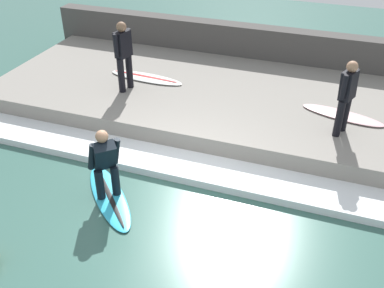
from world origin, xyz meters
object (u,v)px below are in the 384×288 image
Objects in this scene: surfboard_waiting_near at (342,115)px; surfer_waiting_far at (124,53)px; surfboard_riding at (110,197)px; surfer_waiting_near at (347,94)px; surfer_riding at (105,161)px; surfboard_waiting_far at (146,77)px.

surfboard_waiting_near is 5.11m from surfer_waiting_far.
surfboard_riding is 3.76m from surfer_waiting_far.
surfer_waiting_far reaches higher than surfboard_waiting_near.
surfer_riding is at bearing 127.60° from surfer_waiting_near.
surfer_waiting_far is (0.36, 5.00, 0.06)m from surfer_waiting_near.
surfboard_waiting_far is at bearing 77.47° from surfer_waiting_near.
surfer_riding reaches higher than surfboard_riding.
surfer_waiting_near is (2.89, -3.76, 1.36)m from surfboard_riding.
surfboard_waiting_far is at bearing 14.84° from surfer_riding.
surfer_waiting_near is at bearing -102.53° from surfboard_waiting_far.
surfer_riding is 4.11m from surfboard_waiting_far.
surfer_waiting_far reaches higher than surfer_waiting_near.
surfer_riding is 0.89× the size of surfer_waiting_near.
surfboard_waiting_far is at bearing 14.84° from surfboard_riding.
surfer_waiting_far is (3.25, 1.24, 1.42)m from surfboard_riding.
surfboard_waiting_near is 1.11× the size of surfer_waiting_far.
surfer_waiting_far is 1.16m from surfboard_waiting_far.
surfboard_riding is 4.13m from surfboard_waiting_far.
surfer_waiting_far reaches higher than surfboard_waiting_far.
surfboard_waiting_far is (1.07, 4.81, -0.84)m from surfer_waiting_near.
surfer_waiting_near reaches higher than surfboard_waiting_far.
surfboard_waiting_near is 0.91× the size of surfboard_waiting_far.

